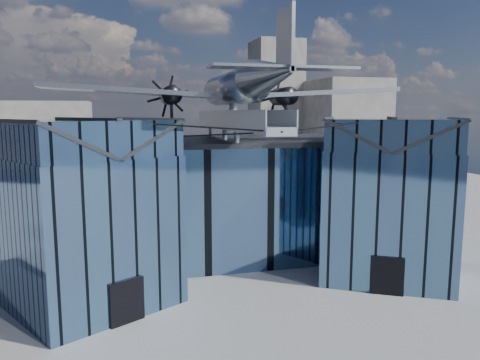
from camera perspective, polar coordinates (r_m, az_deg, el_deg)
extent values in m
plane|color=gray|center=(34.46, 0.86, -12.40)|extent=(120.00, 120.00, 0.00)
cube|color=#4B719A|center=(41.65, -2.44, -2.00)|extent=(28.00, 14.00, 9.50)
cube|color=#222429|center=(41.06, -2.48, 4.81)|extent=(28.00, 14.00, 0.40)
cube|color=#4B719A|center=(31.02, -17.74, -5.96)|extent=(11.79, 11.43, 9.50)
cube|color=#4B719A|center=(30.16, -18.22, 4.88)|extent=(11.56, 11.20, 2.20)
cube|color=#222429|center=(29.23, -22.18, 4.59)|extent=(7.98, 9.23, 2.40)
cube|color=#222429|center=(31.23, -14.52, 5.13)|extent=(7.98, 9.23, 2.40)
cube|color=#222429|center=(30.12, -18.32, 7.07)|extent=(4.30, 7.10, 0.18)
cube|color=black|center=(28.69, -13.62, -14.22)|extent=(2.03, 1.32, 2.60)
cube|color=black|center=(33.22, -10.79, -4.78)|extent=(0.34, 0.34, 9.50)
cube|color=#4B719A|center=(36.41, 17.49, -3.87)|extent=(11.79, 11.43, 9.50)
cube|color=#4B719A|center=(35.68, 17.90, 5.35)|extent=(11.56, 11.20, 2.20)
cube|color=#222429|center=(35.66, 14.27, 5.50)|extent=(7.98, 9.23, 2.40)
cube|color=#222429|center=(35.85, 21.50, 5.19)|extent=(7.98, 9.23, 2.40)
cube|color=#222429|center=(35.65, 17.98, 7.20)|extent=(4.30, 7.10, 0.18)
cube|color=black|center=(33.42, 17.48, -11.10)|extent=(2.03, 1.32, 2.60)
cube|color=black|center=(36.50, 10.40, -3.60)|extent=(0.34, 0.34, 9.50)
cube|color=#989EA5|center=(35.65, -0.61, 6.55)|extent=(1.80, 21.00, 0.50)
cube|color=#989EA5|center=(35.43, -2.04, 7.59)|extent=(0.08, 21.00, 1.10)
cube|color=#989EA5|center=(35.86, 0.79, 7.60)|extent=(0.08, 21.00, 1.10)
cylinder|color=#989EA5|center=(44.94, -3.57, 6.03)|extent=(0.44, 0.44, 1.35)
cylinder|color=#989EA5|center=(39.08, -1.87, 5.71)|extent=(0.44, 0.44, 1.35)
cylinder|color=#989EA5|center=(35.19, -0.41, 5.43)|extent=(0.44, 0.44, 1.35)
cylinder|color=#989EA5|center=(36.12, -0.81, 8.08)|extent=(0.70, 0.70, 1.40)
cylinder|color=black|center=(27.29, -7.54, 6.59)|extent=(10.55, 6.08, 0.69)
cylinder|color=black|center=(30.44, 12.61, 6.63)|extent=(10.55, 6.08, 0.69)
cylinder|color=black|center=(33.09, -4.83, 5.44)|extent=(6.09, 17.04, 1.19)
cylinder|color=black|center=(34.63, 5.04, 5.56)|extent=(6.09, 17.04, 1.19)
cylinder|color=#93989E|center=(36.17, -0.82, 11.17)|extent=(2.50, 11.00, 2.50)
sphere|color=#93989E|center=(41.52, -2.67, 10.79)|extent=(2.50, 2.50, 2.50)
cube|color=black|center=(40.58, -2.38, 11.82)|extent=(1.60, 1.40, 0.50)
cone|color=#93989E|center=(27.55, 3.78, 12.70)|extent=(2.50, 7.00, 2.50)
cube|color=#93989E|center=(25.57, 5.52, 16.64)|extent=(0.18, 2.40, 3.40)
cube|color=#93989E|center=(25.50, 5.39, 13.49)|extent=(8.00, 1.80, 0.14)
cube|color=#93989E|center=(36.14, -12.24, 10.51)|extent=(14.00, 3.20, 1.08)
cylinder|color=black|center=(36.91, -8.49, 10.17)|extent=(1.44, 3.20, 1.44)
cone|color=black|center=(38.70, -8.78, 10.07)|extent=(0.70, 0.70, 0.70)
cube|color=black|center=(38.85, -8.81, 10.06)|extent=(1.05, 0.06, 3.33)
cube|color=black|center=(38.85, -8.81, 10.06)|extent=(2.53, 0.06, 2.53)
cube|color=black|center=(38.85, -8.81, 10.06)|extent=(3.33, 0.06, 1.05)
cylinder|color=black|center=(36.29, -8.34, 8.27)|extent=(0.24, 0.24, 1.75)
cube|color=#93989E|center=(39.35, 8.94, 10.40)|extent=(14.00, 3.20, 1.08)
cylinder|color=black|center=(39.01, 5.29, 10.12)|extent=(1.44, 3.20, 1.44)
cone|color=black|center=(40.71, 4.41, 10.05)|extent=(0.70, 0.70, 0.70)
cube|color=black|center=(40.85, 4.34, 10.04)|extent=(1.05, 0.06, 3.33)
cube|color=black|center=(40.85, 4.34, 10.04)|extent=(2.53, 0.06, 2.53)
cube|color=black|center=(40.85, 4.34, 10.04)|extent=(3.33, 0.06, 1.05)
cylinder|color=black|center=(38.43, 5.57, 8.31)|extent=(0.24, 0.24, 1.75)
cube|color=gray|center=(88.96, 12.60, 6.02)|extent=(12.00, 14.00, 18.00)
cube|color=gray|center=(86.96, -22.20, 4.24)|extent=(14.00, 10.00, 14.00)
cube|color=gray|center=(94.20, 4.37, 8.74)|extent=(9.00, 9.00, 26.00)
cylinder|color=black|center=(52.75, 20.61, -4.21)|extent=(0.44, 0.44, 2.51)
sphere|color=#224B1A|center=(52.34, 20.73, -1.81)|extent=(4.16, 4.16, 3.29)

